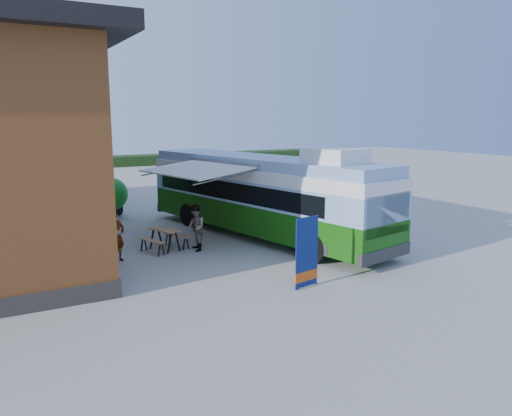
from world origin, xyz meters
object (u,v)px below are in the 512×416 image
person_a (117,237)px  person_b (195,228)px  banner (307,259)px  bus (262,193)px  slurry_tanker (97,191)px  picnic_table (164,234)px

person_a → person_b: person_a is taller
banner → person_a: banner is taller
bus → person_a: bus is taller
person_b → slurry_tanker: (-1.60, 9.36, 0.29)m
slurry_tanker → banner: bearing=-88.9°
banner → picnic_table: banner is taller
person_b → bus: bearing=116.1°
person_a → slurry_tanker: (1.27, 9.38, 0.27)m
bus → picnic_table: bus is taller
banner → bus: bearing=60.2°
bus → picnic_table: bearing=170.8°
picnic_table → person_a: person_a is taller
person_b → banner: bearing=25.8°
banner → person_b: 5.46m
banner → slurry_tanker: bearing=89.4°
person_b → picnic_table: bearing=-111.4°
picnic_table → person_a: 2.02m
banner → picnic_table: (-2.27, 5.94, -0.25)m
picnic_table → banner: bearing=-88.6°
person_b → person_a: bearing=-77.8°
person_a → person_b: size_ratio=1.01×
bus → slurry_tanker: size_ratio=2.37×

